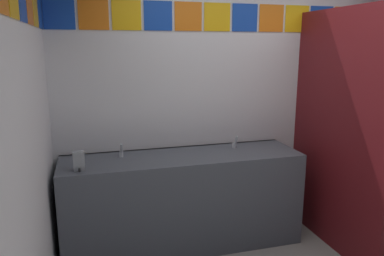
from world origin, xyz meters
TOP-DOWN VIEW (x-y plane):
  - wall_back at (0.00, 1.49)m, footprint 3.70×0.09m
  - wall_side at (-1.89, -0.00)m, footprint 0.09×2.90m
  - vanity_counter at (-0.70, 1.15)m, footprint 2.19×0.61m
  - faucet_left at (-1.25, 1.24)m, footprint 0.04×0.10m
  - faucet_right at (-0.16, 1.24)m, footprint 0.04×0.10m
  - soap_dispenser at (-1.61, 0.96)m, footprint 0.09×0.09m
  - stall_divider at (0.81, 0.54)m, footprint 0.92×1.33m
  - toilet at (1.18, 0.97)m, footprint 0.39×0.49m

SIDE VIEW (x-z plane):
  - toilet at x=1.18m, z-range -0.07..0.67m
  - vanity_counter at x=-0.70m, z-range 0.01..0.89m
  - faucet_left at x=-1.25m, z-range 0.87..1.01m
  - faucet_right at x=-0.16m, z-range 0.87..1.01m
  - soap_dispenser at x=-1.61m, z-range 0.88..1.04m
  - stall_divider at x=0.81m, z-range 0.00..2.19m
  - wall_side at x=-1.89m, z-range 0.01..2.82m
  - wall_back at x=0.00m, z-range 0.01..2.82m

